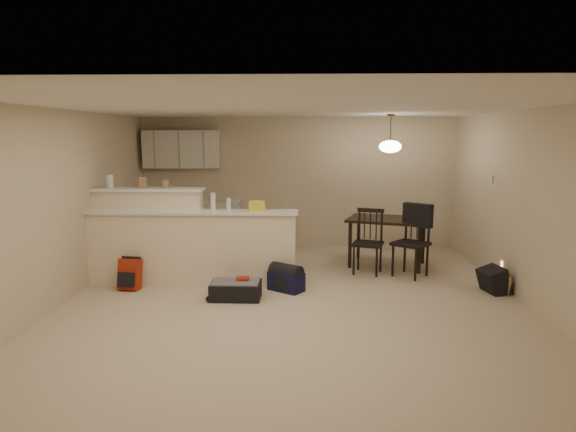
{
  "coord_description": "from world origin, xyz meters",
  "views": [
    {
      "loc": [
        0.12,
        -6.36,
        2.18
      ],
      "look_at": [
        -0.1,
        0.7,
        1.05
      ],
      "focal_mm": 32.0,
      "sensor_mm": 36.0,
      "label": 1
    }
  ],
  "objects_px": {
    "black_daypack": "(494,281)",
    "dining_table": "(388,224)",
    "suitcase": "(236,290)",
    "navy_duffel": "(286,281)",
    "dining_chair_far": "(411,242)",
    "pendant_lamp": "(390,146)",
    "dining_chair_near": "(368,242)",
    "red_backpack": "(130,274)"
  },
  "relations": [
    {
      "from": "black_daypack",
      "to": "dining_table",
      "type": "bearing_deg",
      "value": 28.78
    },
    {
      "from": "suitcase",
      "to": "navy_duffel",
      "type": "bearing_deg",
      "value": 30.0
    },
    {
      "from": "dining_chair_far",
      "to": "suitcase",
      "type": "bearing_deg",
      "value": -115.16
    },
    {
      "from": "navy_duffel",
      "to": "black_daypack",
      "type": "xyz_separation_m",
      "value": [
        2.89,
        0.0,
        0.04
      ]
    },
    {
      "from": "dining_table",
      "to": "dining_chair_far",
      "type": "xyz_separation_m",
      "value": [
        0.25,
        -0.66,
        -0.16
      ]
    },
    {
      "from": "dining_table",
      "to": "black_daypack",
      "type": "relative_size",
      "value": 3.82
    },
    {
      "from": "pendant_lamp",
      "to": "dining_chair_near",
      "type": "distance_m",
      "value": 1.61
    },
    {
      "from": "dining_table",
      "to": "suitcase",
      "type": "distance_m",
      "value": 3.0
    },
    {
      "from": "dining_chair_near",
      "to": "suitcase",
      "type": "distance_m",
      "value": 2.36
    },
    {
      "from": "pendant_lamp",
      "to": "navy_duffel",
      "type": "distance_m",
      "value": 2.87
    },
    {
      "from": "dining_chair_near",
      "to": "dining_chair_far",
      "type": "xyz_separation_m",
      "value": [
        0.64,
        -0.15,
        0.04
      ]
    },
    {
      "from": "red_backpack",
      "to": "black_daypack",
      "type": "height_order",
      "value": "red_backpack"
    },
    {
      "from": "dining_chair_near",
      "to": "pendant_lamp",
      "type": "bearing_deg",
      "value": 71.07
    },
    {
      "from": "dining_table",
      "to": "navy_duffel",
      "type": "relative_size",
      "value": 3.06
    },
    {
      "from": "dining_chair_near",
      "to": "dining_chair_far",
      "type": "height_order",
      "value": "dining_chair_far"
    },
    {
      "from": "suitcase",
      "to": "black_daypack",
      "type": "xyz_separation_m",
      "value": [
        3.55,
        0.38,
        0.06
      ]
    },
    {
      "from": "navy_duffel",
      "to": "dining_chair_far",
      "type": "bearing_deg",
      "value": 57.79
    },
    {
      "from": "red_backpack",
      "to": "navy_duffel",
      "type": "xyz_separation_m",
      "value": [
        2.22,
        0.0,
        -0.09
      ]
    },
    {
      "from": "dining_table",
      "to": "navy_duffel",
      "type": "bearing_deg",
      "value": -120.71
    },
    {
      "from": "dining_table",
      "to": "red_backpack",
      "type": "bearing_deg",
      "value": -141.65
    },
    {
      "from": "suitcase",
      "to": "black_daypack",
      "type": "distance_m",
      "value": 3.57
    },
    {
      "from": "dining_table",
      "to": "dining_chair_far",
      "type": "height_order",
      "value": "dining_chair_far"
    },
    {
      "from": "suitcase",
      "to": "black_daypack",
      "type": "relative_size",
      "value": 1.71
    },
    {
      "from": "dining_chair_near",
      "to": "dining_chair_far",
      "type": "relative_size",
      "value": 0.92
    },
    {
      "from": "pendant_lamp",
      "to": "dining_chair_far",
      "type": "xyz_separation_m",
      "value": [
        0.25,
        -0.66,
        -1.44
      ]
    },
    {
      "from": "dining_table",
      "to": "suitcase",
      "type": "height_order",
      "value": "dining_table"
    },
    {
      "from": "suitcase",
      "to": "navy_duffel",
      "type": "distance_m",
      "value": 0.76
    },
    {
      "from": "suitcase",
      "to": "red_backpack",
      "type": "relative_size",
      "value": 1.52
    },
    {
      "from": "suitcase",
      "to": "pendant_lamp",
      "type": "bearing_deg",
      "value": 38.93
    },
    {
      "from": "pendant_lamp",
      "to": "red_backpack",
      "type": "relative_size",
      "value": 1.42
    },
    {
      "from": "suitcase",
      "to": "dining_chair_far",
      "type": "bearing_deg",
      "value": 25.03
    },
    {
      "from": "dining_chair_far",
      "to": "dining_chair_near",
      "type": "bearing_deg",
      "value": -153.3
    },
    {
      "from": "dining_chair_far",
      "to": "navy_duffel",
      "type": "relative_size",
      "value": 2.27
    },
    {
      "from": "pendant_lamp",
      "to": "navy_duffel",
      "type": "relative_size",
      "value": 1.28
    },
    {
      "from": "dining_chair_far",
      "to": "red_backpack",
      "type": "xyz_separation_m",
      "value": [
        -4.11,
        -0.79,
        -0.33
      ]
    },
    {
      "from": "dining_chair_far",
      "to": "navy_duffel",
      "type": "xyz_separation_m",
      "value": [
        -1.89,
        -0.79,
        -0.42
      ]
    },
    {
      "from": "red_backpack",
      "to": "suitcase",
      "type": "bearing_deg",
      "value": -6.54
    },
    {
      "from": "dining_table",
      "to": "dining_chair_far",
      "type": "relative_size",
      "value": 1.35
    },
    {
      "from": "suitcase",
      "to": "navy_duffel",
      "type": "xyz_separation_m",
      "value": [
        0.66,
        0.38,
        0.02
      ]
    },
    {
      "from": "pendant_lamp",
      "to": "dining_chair_far",
      "type": "height_order",
      "value": "pendant_lamp"
    },
    {
      "from": "dining_chair_near",
      "to": "suitcase",
      "type": "height_order",
      "value": "dining_chair_near"
    },
    {
      "from": "dining_chair_near",
      "to": "black_daypack",
      "type": "distance_m",
      "value": 1.92
    }
  ]
}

